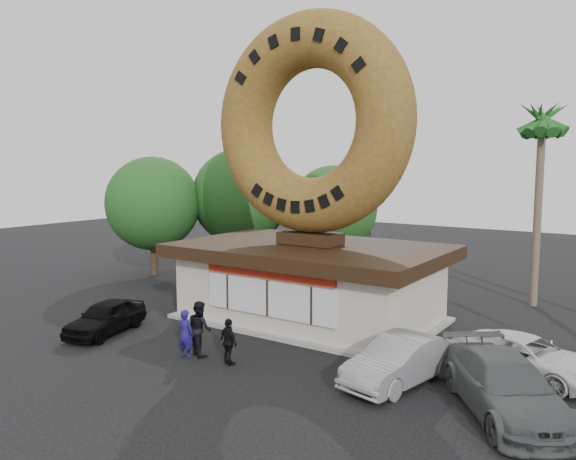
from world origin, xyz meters
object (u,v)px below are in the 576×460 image
(person_right, at_px, (229,342))
(car_black, at_px, (105,317))
(giant_donut, at_px, (311,124))
(donut_shop, at_px, (310,279))
(person_left, at_px, (185,334))
(car_grey, at_px, (505,386))
(street_lamp, at_px, (374,202))
(car_silver, at_px, (400,360))
(person_center, at_px, (200,328))
(car_white, at_px, (527,357))

(person_right, relative_size, car_black, 0.41)
(giant_donut, distance_m, person_right, 9.82)
(donut_shop, relative_size, person_left, 6.58)
(giant_donut, relative_size, car_black, 2.36)
(giant_donut, height_order, car_grey, giant_donut)
(street_lamp, xyz_separation_m, car_black, (-3.79, -16.28, -3.82))
(person_left, xyz_separation_m, car_silver, (7.08, 2.05, -0.14))
(giant_donut, height_order, car_silver, giant_donut)
(street_lamp, height_order, car_grey, street_lamp)
(donut_shop, xyz_separation_m, giant_donut, (0.00, 0.02, 6.60))
(donut_shop, relative_size, person_center, 5.79)
(person_center, relative_size, person_right, 1.22)
(person_center, xyz_separation_m, car_silver, (6.85, 1.58, -0.25))
(giant_donut, distance_m, car_white, 12.11)
(person_center, height_order, car_black, person_center)
(person_left, height_order, car_white, person_left)
(giant_donut, xyz_separation_m, car_white, (9.17, -1.73, -7.72))
(donut_shop, relative_size, car_black, 2.90)
(car_grey, bearing_deg, street_lamp, 90.77)
(person_right, bearing_deg, donut_shop, -65.58)
(person_center, relative_size, car_white, 0.42)
(person_right, relative_size, car_silver, 0.36)
(giant_donut, bearing_deg, car_white, -10.71)
(donut_shop, distance_m, person_right, 6.32)
(person_left, distance_m, car_black, 4.63)
(donut_shop, height_order, person_left, donut_shop)
(street_lamp, height_order, person_center, street_lamp)
(person_left, bearing_deg, car_black, -9.90)
(person_center, bearing_deg, person_left, 88.30)
(car_black, bearing_deg, car_white, 2.39)
(giant_donut, bearing_deg, car_grey, -27.80)
(person_right, xyz_separation_m, car_silver, (5.36, 1.77, -0.08))
(giant_donut, distance_m, car_black, 11.43)
(car_black, distance_m, car_silver, 11.84)
(person_center, bearing_deg, car_white, -133.10)
(donut_shop, height_order, street_lamp, street_lamp)
(person_center, bearing_deg, giant_donut, -73.93)
(person_right, height_order, car_grey, person_right)
(giant_donut, height_order, car_white, giant_donut)
(giant_donut, bearing_deg, car_black, -131.98)
(car_black, bearing_deg, giant_donut, 33.38)
(person_left, relative_size, person_right, 1.07)
(car_silver, bearing_deg, car_grey, 4.32)
(car_silver, bearing_deg, person_right, -149.92)
(giant_donut, relative_size, car_silver, 2.10)
(donut_shop, distance_m, person_center, 6.12)
(person_left, relative_size, person_center, 0.88)
(car_silver, xyz_separation_m, car_grey, (3.19, -0.42, 0.05))
(giant_donut, relative_size, car_grey, 1.72)
(car_silver, height_order, car_white, car_silver)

